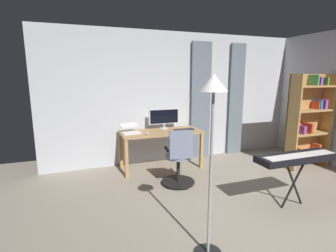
{
  "coord_description": "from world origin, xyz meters",
  "views": [
    {
      "loc": [
        2.08,
        2.2,
        1.8
      ],
      "look_at": [
        0.62,
        -1.78,
        0.96
      ],
      "focal_mm": 27.17,
      "sensor_mm": 36.0,
      "label": 1
    }
  ],
  "objects_px": {
    "computer_monitor": "(164,117)",
    "bookshelf": "(308,121)",
    "floor_lamp": "(212,119)",
    "office_chair": "(179,160)",
    "piano_keyboard": "(296,158)",
    "laptop": "(130,130)",
    "computer_keyboard": "(184,130)",
    "desk": "(161,136)",
    "computer_mouse": "(146,134)"
  },
  "relations": [
    {
      "from": "bookshelf",
      "to": "computer_mouse",
      "type": "bearing_deg",
      "value": -12.92
    },
    {
      "from": "computer_keyboard",
      "to": "floor_lamp",
      "type": "bearing_deg",
      "value": 71.8
    },
    {
      "from": "computer_monitor",
      "to": "laptop",
      "type": "relative_size",
      "value": 1.66
    },
    {
      "from": "desk",
      "to": "floor_lamp",
      "type": "relative_size",
      "value": 0.86
    },
    {
      "from": "desk",
      "to": "computer_monitor",
      "type": "bearing_deg",
      "value": -123.19
    },
    {
      "from": "office_chair",
      "to": "computer_keyboard",
      "type": "xyz_separation_m",
      "value": [
        -0.45,
        -0.82,
        0.32
      ]
    },
    {
      "from": "computer_keyboard",
      "to": "computer_mouse",
      "type": "distance_m",
      "value": 0.81
    },
    {
      "from": "computer_monitor",
      "to": "floor_lamp",
      "type": "height_order",
      "value": "floor_lamp"
    },
    {
      "from": "bookshelf",
      "to": "floor_lamp",
      "type": "relative_size",
      "value": 1.01
    },
    {
      "from": "bookshelf",
      "to": "floor_lamp",
      "type": "xyz_separation_m",
      "value": [
        3.11,
        1.66,
        0.49
      ]
    },
    {
      "from": "office_chair",
      "to": "floor_lamp",
      "type": "height_order",
      "value": "floor_lamp"
    },
    {
      "from": "laptop",
      "to": "computer_mouse",
      "type": "xyz_separation_m",
      "value": [
        -0.25,
        0.23,
        -0.04
      ]
    },
    {
      "from": "desk",
      "to": "computer_mouse",
      "type": "bearing_deg",
      "value": 28.28
    },
    {
      "from": "computer_monitor",
      "to": "piano_keyboard",
      "type": "bearing_deg",
      "value": 115.82
    },
    {
      "from": "computer_mouse",
      "to": "bookshelf",
      "type": "bearing_deg",
      "value": 167.08
    },
    {
      "from": "desk",
      "to": "laptop",
      "type": "bearing_deg",
      "value": -4.61
    },
    {
      "from": "computer_monitor",
      "to": "bookshelf",
      "type": "height_order",
      "value": "bookshelf"
    },
    {
      "from": "computer_monitor",
      "to": "piano_keyboard",
      "type": "relative_size",
      "value": 0.54
    },
    {
      "from": "computer_keyboard",
      "to": "computer_mouse",
      "type": "relative_size",
      "value": 3.89
    },
    {
      "from": "office_chair",
      "to": "bookshelf",
      "type": "height_order",
      "value": "bookshelf"
    },
    {
      "from": "computer_mouse",
      "to": "piano_keyboard",
      "type": "bearing_deg",
      "value": 129.91
    },
    {
      "from": "computer_monitor",
      "to": "computer_keyboard",
      "type": "relative_size",
      "value": 1.64
    },
    {
      "from": "desk",
      "to": "office_chair",
      "type": "distance_m",
      "value": 0.92
    },
    {
      "from": "bookshelf",
      "to": "piano_keyboard",
      "type": "distance_m",
      "value": 1.93
    },
    {
      "from": "computer_mouse",
      "to": "computer_keyboard",
      "type": "bearing_deg",
      "value": -172.37
    },
    {
      "from": "desk",
      "to": "laptop",
      "type": "xyz_separation_m",
      "value": [
        0.59,
        -0.05,
        0.15
      ]
    },
    {
      "from": "bookshelf",
      "to": "floor_lamp",
      "type": "distance_m",
      "value": 3.56
    },
    {
      "from": "office_chair",
      "to": "piano_keyboard",
      "type": "xyz_separation_m",
      "value": [
        -1.23,
        1.18,
        0.26
      ]
    },
    {
      "from": "office_chair",
      "to": "computer_mouse",
      "type": "height_order",
      "value": "office_chair"
    },
    {
      "from": "computer_mouse",
      "to": "piano_keyboard",
      "type": "relative_size",
      "value": 0.09
    },
    {
      "from": "laptop",
      "to": "bookshelf",
      "type": "height_order",
      "value": "bookshelf"
    },
    {
      "from": "floor_lamp",
      "to": "office_chair",
      "type": "bearing_deg",
      "value": -102.44
    },
    {
      "from": "laptop",
      "to": "piano_keyboard",
      "type": "relative_size",
      "value": 0.33
    },
    {
      "from": "laptop",
      "to": "floor_lamp",
      "type": "height_order",
      "value": "floor_lamp"
    },
    {
      "from": "laptop",
      "to": "computer_monitor",
      "type": "bearing_deg",
      "value": -175.01
    },
    {
      "from": "computer_monitor",
      "to": "bookshelf",
      "type": "relative_size",
      "value": 0.35
    },
    {
      "from": "bookshelf",
      "to": "laptop",
      "type": "bearing_deg",
      "value": -15.71
    },
    {
      "from": "piano_keyboard",
      "to": "floor_lamp",
      "type": "xyz_separation_m",
      "value": [
        1.6,
        0.47,
        0.71
      ]
    },
    {
      "from": "computer_monitor",
      "to": "piano_keyboard",
      "type": "height_order",
      "value": "computer_monitor"
    },
    {
      "from": "floor_lamp",
      "to": "piano_keyboard",
      "type": "bearing_deg",
      "value": -163.48
    },
    {
      "from": "computer_mouse",
      "to": "office_chair",
      "type": "bearing_deg",
      "value": 116.21
    },
    {
      "from": "office_chair",
      "to": "laptop",
      "type": "distance_m",
      "value": 1.18
    },
    {
      "from": "office_chair",
      "to": "laptop",
      "type": "height_order",
      "value": "office_chair"
    },
    {
      "from": "computer_mouse",
      "to": "floor_lamp",
      "type": "relative_size",
      "value": 0.06
    },
    {
      "from": "computer_monitor",
      "to": "bookshelf",
      "type": "xyz_separation_m",
      "value": [
        -2.62,
        1.1,
        -0.06
      ]
    },
    {
      "from": "desk",
      "to": "computer_keyboard",
      "type": "distance_m",
      "value": 0.48
    },
    {
      "from": "bookshelf",
      "to": "piano_keyboard",
      "type": "bearing_deg",
      "value": 38.08
    },
    {
      "from": "office_chair",
      "to": "floor_lamp",
      "type": "xyz_separation_m",
      "value": [
        0.36,
        1.65,
        0.97
      ]
    },
    {
      "from": "laptop",
      "to": "bookshelf",
      "type": "bearing_deg",
      "value": 156.8
    },
    {
      "from": "laptop",
      "to": "desk",
      "type": "bearing_deg",
      "value": 167.9
    }
  ]
}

